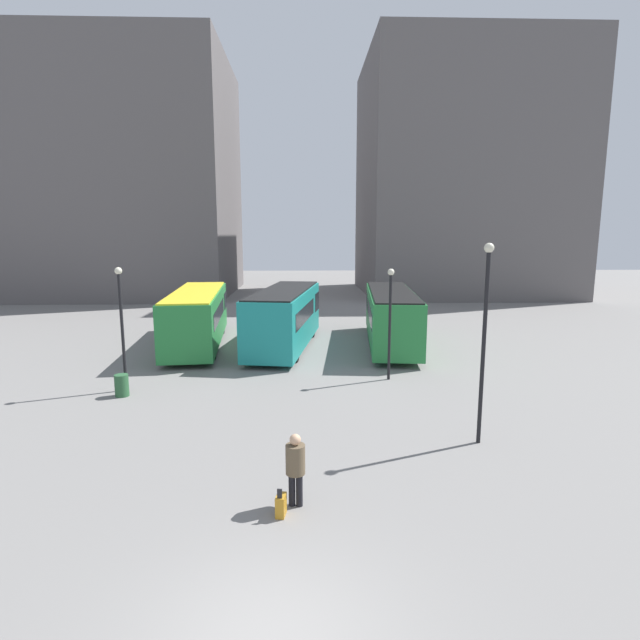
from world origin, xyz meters
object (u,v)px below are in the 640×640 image
Objects in this scene: bus_0 at (197,316)px; suitcase at (281,505)px; bus_1 at (285,316)px; lamp_post_2 at (122,318)px; traveler at (295,464)px; lamp_post_0 at (485,329)px; lamp_post_1 at (390,314)px; bus_2 at (391,315)px; trash_bin at (122,385)px.

suitcase is (5.42, -17.48, -1.43)m from bus_0.
bus_1 is 2.04× the size of lamp_post_2.
traveler is at bearing -28.94° from suitcase.
suitcase is at bearing -146.78° from lamp_post_0.
lamp_post_1 is (9.57, -7.07, 1.18)m from bus_0.
lamp_post_2 is (-6.08, -7.56, 1.20)m from bus_1.
lamp_post_1 is (-1.58, 6.66, -0.61)m from lamp_post_0.
bus_1 is 5.92m from bus_2.
lamp_post_0 is at bearing -76.70° from lamp_post_1.
lamp_post_2 reaches higher than suitcase.
lamp_post_1 is at bearing 10.15° from trash_bin.
lamp_post_2 is (-10.73, -1.19, 0.09)m from lamp_post_1.
bus_0 is at bearing 83.21° from trash_bin.
traveler is (5.74, -17.07, -0.65)m from bus_0.
bus_1 is 14.38× the size of suitcase.
lamp_post_2 is at bearing 47.28° from traveler.
lamp_post_1 is 0.97× the size of lamp_post_2.
traveler is 0.29× the size of lamp_post_0.
bus_0 is 9.12m from trash_bin.
traveler is 6.81m from lamp_post_0.
lamp_post_1 is (4.65, -6.36, 1.11)m from bus_1.
lamp_post_1 reaches higher than bus_1.
traveler is at bearing -168.46° from bus_1.
lamp_post_1 is at bearing -12.52° from suitcase.
lamp_post_1 reaches higher than bus_0.
suitcase is at bearing -169.61° from bus_1.
bus_2 is at bearing 91.40° from lamp_post_0.
suitcase is at bearing -54.49° from lamp_post_2.
bus_1 is 16.85m from suitcase.
lamp_post_0 is 13.45m from trash_bin.
bus_2 is 17.58m from traveler.
suitcase is at bearing -111.74° from lamp_post_1.
lamp_post_2 is at bearing 129.30° from bus_2.
lamp_post_1 is (-1.25, -6.81, 1.18)m from bus_2.
lamp_post_1 is 11.08m from trash_bin.
bus_1 is 10.29m from trash_bin.
bus_0 is 1.01× the size of bus_2.
trash_bin is (-1.07, -8.97, -1.25)m from bus_0.
bus_0 is 4.97m from bus_1.
trash_bin is (0.09, -0.71, -2.51)m from lamp_post_2.
bus_0 is 11.95m from lamp_post_1.
bus_1 is 2.11× the size of lamp_post_1.
lamp_post_2 reaches higher than traveler.
bus_0 is 15.53× the size of suitcase.
suitcase is 10.70m from trash_bin.
lamp_post_0 is 13.48m from lamp_post_2.
traveler is (0.82, -16.37, -0.72)m from bus_1.
bus_0 is 6.27× the size of traveler.
bus_0 is 1.08× the size of bus_1.
trash_bin is at bearing 152.78° from bus_1.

